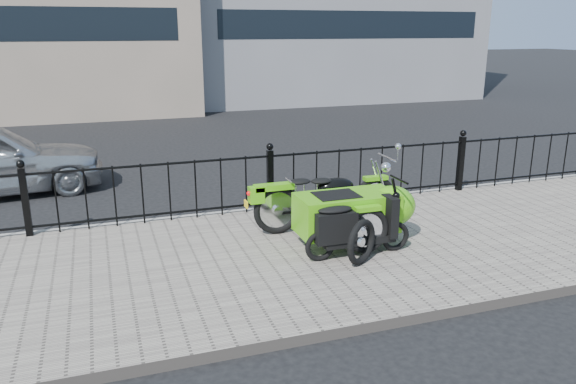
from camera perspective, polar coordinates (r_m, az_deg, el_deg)
name	(u,v)px	position (r m, az deg, el deg)	size (l,w,h in m)	color
ground	(298,246)	(7.78, 1.07, -5.48)	(120.00, 120.00, 0.00)	black
sidewalk	(312,255)	(7.32, 2.41, -6.42)	(30.00, 3.80, 0.12)	slate
curb	(268,211)	(9.04, -2.06, -1.91)	(30.00, 0.10, 0.12)	gray
iron_fence	(270,181)	(8.76, -1.82, 1.09)	(14.11, 0.11, 1.08)	black
motorcycle_sidecar	(354,208)	(7.50, 6.75, -1.59)	(2.28, 1.48, 0.98)	black
scooter	(352,228)	(7.03, 6.49, -3.67)	(1.43, 0.42, 0.97)	black
spare_tire	(361,242)	(6.85, 7.47, -5.08)	(0.57, 0.57, 0.08)	black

